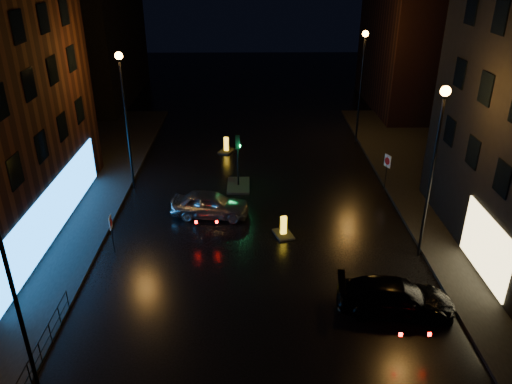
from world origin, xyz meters
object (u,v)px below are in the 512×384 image
bollard_near (283,231)px  dark_sedan (396,297)px  silver_hatchback (210,204)px  bollard_far (226,149)px  road_sign_left (111,225)px  road_sign_right (387,164)px  traffic_signal (238,179)px

bollard_near → dark_sedan: bearing=-72.7°
silver_hatchback → bollard_near: size_ratio=2.96×
silver_hatchback → bollard_near: (3.97, -2.17, -0.49)m
bollard_far → road_sign_left: size_ratio=0.75×
bollard_near → road_sign_right: (6.62, 5.34, 1.53)m
dark_sedan → road_sign_left: road_sign_left is taller
traffic_signal → bollard_near: 6.55m
traffic_signal → silver_hatchback: 4.17m
traffic_signal → road_sign_left: (-5.99, -7.58, 1.02)m
dark_sedan → road_sign_left: bearing=77.2°
silver_hatchback → bollard_near: bearing=-112.7°
traffic_signal → dark_sedan: 13.91m
silver_hatchback → dark_sedan: silver_hatchback is taller
traffic_signal → road_sign_left: bearing=-128.3°
road_sign_right → bollard_near: bearing=16.9°
traffic_signal → bollard_near: size_ratio=2.37×
silver_hatchback → dark_sedan: (8.18, -8.31, -0.04)m
bollard_near → bollard_far: (-3.48, 12.09, 0.00)m
bollard_near → road_sign_left: 8.70m
traffic_signal → road_sign_right: bearing=-4.5°
dark_sedan → bollard_near: size_ratio=3.28×
traffic_signal → road_sign_left: 9.72m
silver_hatchback → road_sign_right: 11.10m
road_sign_left → road_sign_right: road_sign_right is taller
traffic_signal → road_sign_right: size_ratio=1.46×
dark_sedan → bollard_near: bearing=41.7°
silver_hatchback → bollard_near: silver_hatchback is taller
road_sign_left → bollard_near: bearing=5.9°
silver_hatchback → road_sign_right: bearing=-67.3°
bollard_far → road_sign_right: 12.24m
bollard_near → road_sign_right: bearing=21.8°
dark_sedan → road_sign_left: (-12.68, 4.61, 0.83)m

